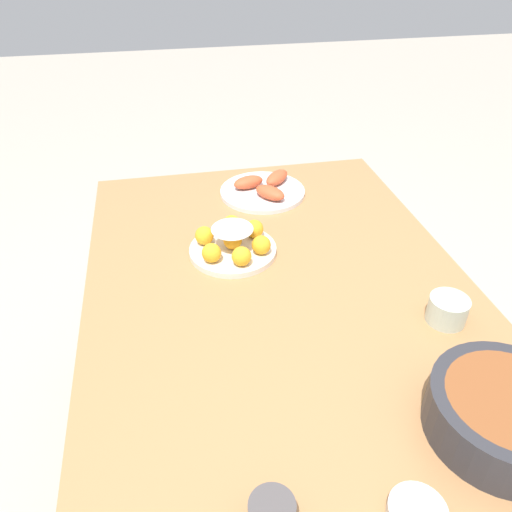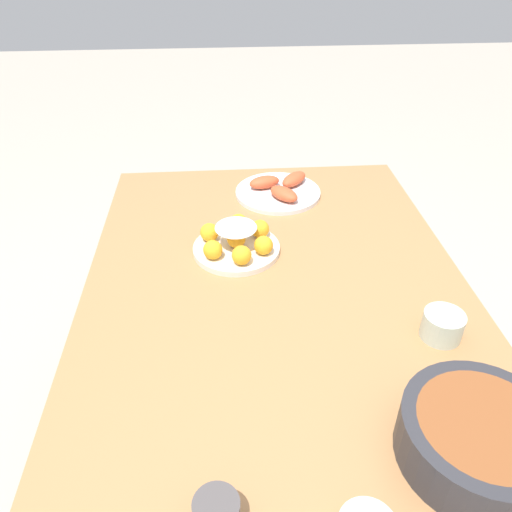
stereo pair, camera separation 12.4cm
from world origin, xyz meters
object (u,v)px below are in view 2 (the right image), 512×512
object	(u,v)px
dining_table	(277,319)
cup_far	(442,326)
cake_plate	(237,242)
serving_bowl	(480,438)
seafood_platter	(279,190)

from	to	relation	value
dining_table	cup_far	distance (m)	0.40
cake_plate	serving_bowl	bearing A→B (deg)	30.12
serving_bowl	seafood_platter	world-z (taller)	serving_bowl
cake_plate	seafood_platter	world-z (taller)	cake_plate
dining_table	serving_bowl	distance (m)	0.56
seafood_platter	cup_far	distance (m)	0.72
dining_table	seafood_platter	size ratio (longest dim) A/B	4.97
dining_table	serving_bowl	world-z (taller)	serving_bowl
dining_table	seafood_platter	distance (m)	0.49
cake_plate	seafood_platter	size ratio (longest dim) A/B	0.86
dining_table	cake_plate	world-z (taller)	cake_plate
cup_far	serving_bowl	bearing A→B (deg)	-10.32
cup_far	dining_table	bearing A→B (deg)	-119.79
cake_plate	cup_far	distance (m)	0.55
seafood_platter	cup_far	bearing A→B (deg)	22.22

